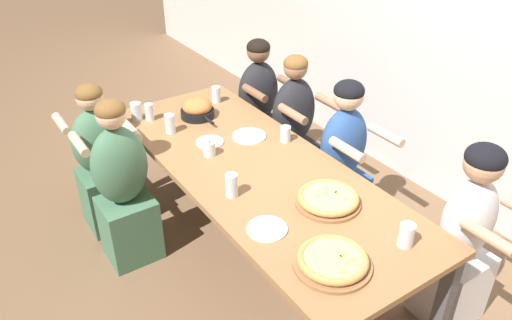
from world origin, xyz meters
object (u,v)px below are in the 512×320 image
Objects in this scene: skillet_bowl at (197,109)px; drinking_glass_f at (216,95)px; diner_far_midleft at (293,135)px; diner_near_midleft at (124,191)px; diner_far_center at (342,166)px; drinking_glass_e at (149,113)px; drinking_glass_b at (285,135)px; drinking_glass_d at (406,236)px; cocktail_glass_blue at (209,149)px; pizza_board_main at (328,199)px; diner_far_left at (258,112)px; drinking_glass_c at (136,112)px; empty_plate_b at (267,229)px; empty_plate_a at (210,142)px; empty_plate_c at (249,136)px; drinking_glass_a at (170,124)px; diner_near_left at (102,165)px; diner_far_right at (462,244)px; pizza_board_second at (333,261)px; drinking_glass_g at (232,187)px.

drinking_glass_f is (-0.15, 0.24, -0.01)m from skillet_bowl.
diner_near_midleft reaches higher than diner_far_midleft.
skillet_bowl is at bearing -52.49° from diner_far_center.
drinking_glass_e is 0.55m from drinking_glass_f.
drinking_glass_b is 0.85× the size of drinking_glass_d.
pizza_board_main is at bearing 19.21° from cocktail_glass_blue.
pizza_board_main is 1.65m from diner_far_left.
pizza_board_main is at bearing -52.44° from diner_near_midleft.
drinking_glass_c is at bearing 56.92° from diner_near_midleft.
drinking_glass_d is 1.11m from diner_far_center.
diner_far_center is 1.04m from diner_far_left.
diner_far_left reaches higher than empty_plate_b.
empty_plate_a is 0.16× the size of diner_far_center.
drinking_glass_f reaches higher than drinking_glass_b.
empty_plate_c is 0.20× the size of diner_near_midleft.
drinking_glass_c is (-0.32, -0.12, -0.00)m from drinking_glass_a.
diner_near_left reaches higher than pizza_board_main.
skillet_bowl is 3.33× the size of drinking_glass_b.
diner_near_midleft is at bearing -48.44° from diner_far_right.
drinking_glass_f is at bearing 159.49° from empty_plate_b.
diner_far_midleft is (-0.09, 0.78, -0.22)m from empty_plate_a.
drinking_glass_c reaches higher than pizza_board_second.
drinking_glass_g reaches higher than pizza_board_main.
skillet_bowl is 0.31× the size of diner_near_left.
diner_far_left is (-0.18, 0.66, -0.28)m from skillet_bowl.
diner_near_midleft is (-1.52, -0.90, -0.27)m from drinking_glass_d.
diner_far_left is (-0.57, 0.78, -0.22)m from empty_plate_a.
diner_far_midleft reaches higher than empty_plate_b.
pizza_board_second is 0.32× the size of diner_near_midleft.
diner_far_right is 2.08m from diner_near_midleft.
drinking_glass_e is 0.11× the size of diner_near_left.
cocktail_glass_blue is (-0.82, 0.12, 0.04)m from empty_plate_b.
diner_near_midleft reaches higher than empty_plate_b.
diner_far_right is 2.03m from diner_far_left.
drinking_glass_g reaches higher than empty_plate_a.
diner_near_left is (0.08, -0.33, -0.30)m from drinking_glass_c.
empty_plate_b is at bearing -74.88° from diner_near_left.
empty_plate_b is 1.12m from diner_far_right.
drinking_glass_d is at bearing 11.82° from empty_plate_a.
drinking_glass_d is (1.29, 0.38, 0.01)m from cocktail_glass_blue.
diner_far_center is at bearing 22.53° from drinking_glass_f.
drinking_glass_g is 0.12× the size of diner_far_left.
empty_plate_b is at bearing -11.75° from empty_plate_a.
skillet_bowl reaches higher than drinking_glass_e.
diner_far_center is 1.04× the size of diner_near_left.
drinking_glass_g is 1.54m from diner_far_left.
drinking_glass_b is at bearing 153.89° from pizza_board_second.
diner_far_center reaches higher than drinking_glass_a.
diner_far_right is at bearing 15.92° from drinking_glass_b.
diner_near_left is (-0.66, -0.52, -0.28)m from cocktail_glass_blue.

